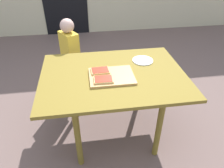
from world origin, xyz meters
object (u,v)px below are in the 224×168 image
object	(u,v)px
cutting_board	(112,76)
dining_table	(113,81)
pizza_slice_far_left	(100,71)
child_left	(71,56)
pizza_slice_near_left	(103,79)
plate_white_right	(143,60)

from	to	relation	value
cutting_board	dining_table	bearing A→B (deg)	65.87
pizza_slice_far_left	child_left	distance (m)	0.76
dining_table	pizza_slice_near_left	world-z (taller)	pizza_slice_near_left
dining_table	cutting_board	xyz separation A→B (m)	(-0.02, -0.05, 0.09)
dining_table	pizza_slice_near_left	xyz separation A→B (m)	(-0.10, -0.12, 0.11)
plate_white_right	child_left	distance (m)	0.91
plate_white_right	child_left	bearing A→B (deg)	145.35
cutting_board	pizza_slice_near_left	distance (m)	0.11
pizza_slice_near_left	child_left	distance (m)	0.90
cutting_board	child_left	size ratio (longest dim) A/B	0.38
dining_table	cutting_board	bearing A→B (deg)	-114.13
pizza_slice_far_left	child_left	world-z (taller)	child_left
cutting_board	child_left	bearing A→B (deg)	116.78
pizza_slice_near_left	plate_white_right	world-z (taller)	pizza_slice_near_left
plate_white_right	pizza_slice_near_left	bearing A→B (deg)	-143.38
cutting_board	pizza_slice_far_left	bearing A→B (deg)	139.40
pizza_slice_near_left	pizza_slice_far_left	xyz separation A→B (m)	(-0.01, 0.15, 0.00)
dining_table	cutting_board	world-z (taller)	cutting_board
dining_table	pizza_slice_far_left	size ratio (longest dim) A/B	7.72
cutting_board	plate_white_right	bearing A→B (deg)	35.50
plate_white_right	pizza_slice_far_left	bearing A→B (deg)	-158.88
cutting_board	pizza_slice_far_left	xyz separation A→B (m)	(-0.09, 0.08, 0.02)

